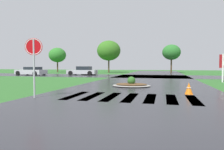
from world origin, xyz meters
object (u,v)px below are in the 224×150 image
object	(u,v)px
car_silver_hatch	(83,71)
median_island	(131,84)
traffic_cone	(189,89)
car_blue_compact	(31,71)
drainage_pipe_stack	(89,72)
stop_sign	(34,54)

from	to	relation	value
car_silver_hatch	median_island	bearing A→B (deg)	120.69
traffic_cone	car_blue_compact	bearing A→B (deg)	142.03
drainage_pipe_stack	car_silver_hatch	bearing A→B (deg)	-177.73
median_island	traffic_cone	size ratio (longest dim) A/B	4.35
median_island	traffic_cone	bearing A→B (deg)	-43.45
car_silver_hatch	traffic_cone	size ratio (longest dim) A/B	7.37
stop_sign	car_silver_hatch	distance (m)	21.98
stop_sign	car_silver_hatch	bearing A→B (deg)	87.06
median_island	traffic_cone	xyz separation A→B (m)	(3.41, -3.23, 0.16)
car_blue_compact	car_silver_hatch	distance (m)	7.55
car_blue_compact	car_silver_hatch	bearing A→B (deg)	-155.56
stop_sign	car_blue_compact	world-z (taller)	stop_sign
stop_sign	traffic_cone	world-z (taller)	stop_sign
median_island	drainage_pipe_stack	distance (m)	17.31
median_island	car_silver_hatch	bearing A→B (deg)	122.86
car_silver_hatch	drainage_pipe_stack	xyz separation A→B (m)	(0.97, 0.04, -0.22)
median_island	car_blue_compact	xyz separation A→B (m)	(-16.81, 12.55, 0.45)
car_blue_compact	traffic_cone	bearing A→B (deg)	148.05
stop_sign	median_island	xyz separation A→B (m)	(3.48, 6.11, -1.86)
median_island	car_silver_hatch	size ratio (longest dim) A/B	0.59
car_blue_compact	car_silver_hatch	world-z (taller)	car_silver_hatch
car_silver_hatch	traffic_cone	distance (m)	22.38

